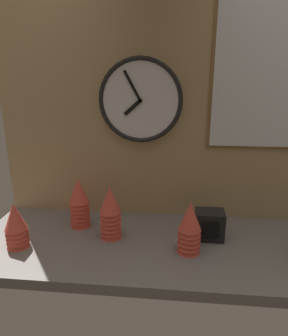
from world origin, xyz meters
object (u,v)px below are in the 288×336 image
(wall_clock, at_px, (140,101))
(cup_stack_center_left, at_px, (110,213))
(napkin_dispenser, at_px, (209,225))
(menu_board, at_px, (256,74))
(cup_stack_far_left, at_px, (16,225))
(cup_stack_left, at_px, (79,203))
(cup_stack_center_right, at_px, (190,228))

(wall_clock, bearing_deg, cup_stack_center_left, -113.85)
(wall_clock, distance_m, napkin_dispenser, 0.59)
(wall_clock, bearing_deg, menu_board, 1.08)
(cup_stack_center_left, xyz_separation_m, wall_clock, (0.10, 0.22, 0.42))
(cup_stack_far_left, xyz_separation_m, cup_stack_left, (0.19, 0.19, 0.02))
(cup_stack_far_left, bearing_deg, cup_stack_left, 44.71)
(cup_stack_center_left, bearing_deg, cup_stack_left, 151.81)
(napkin_dispenser, bearing_deg, wall_clock, 148.19)
(cup_stack_left, bearing_deg, menu_board, 11.58)
(cup_stack_center_right, relative_size, menu_board, 0.33)
(cup_stack_center_left, height_order, napkin_dispenser, cup_stack_center_left)
(cup_stack_center_left, relative_size, menu_board, 0.36)
(cup_stack_left, bearing_deg, napkin_dispenser, -4.94)
(cup_stack_center_right, xyz_separation_m, menu_board, (0.25, 0.31, 0.54))
(cup_stack_center_left, distance_m, napkin_dispenser, 0.40)
(cup_stack_left, relative_size, napkin_dispenser, 1.86)
(cup_stack_far_left, height_order, cup_stack_center_left, cup_stack_center_left)
(menu_board, height_order, napkin_dispenser, menu_board)
(wall_clock, bearing_deg, cup_stack_center_right, -54.23)
(cup_stack_left, distance_m, cup_stack_center_left, 0.17)
(cup_stack_far_left, relative_size, cup_stack_center_right, 0.91)
(cup_stack_center_left, bearing_deg, wall_clock, 66.15)
(cup_stack_center_right, height_order, cup_stack_left, cup_stack_left)
(menu_board, bearing_deg, cup_stack_left, -168.42)
(cup_stack_center_right, distance_m, menu_board, 0.67)
(cup_stack_center_right, distance_m, wall_clock, 0.57)
(cup_stack_far_left, bearing_deg, napkin_dispenser, 10.72)
(cup_stack_center_right, distance_m, napkin_dispenser, 0.15)
(cup_stack_far_left, distance_m, wall_clock, 0.70)
(wall_clock, bearing_deg, cup_stack_far_left, -143.50)
(cup_stack_center_right, relative_size, napkin_dispenser, 1.71)
(cup_stack_left, bearing_deg, cup_stack_center_right, -18.80)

